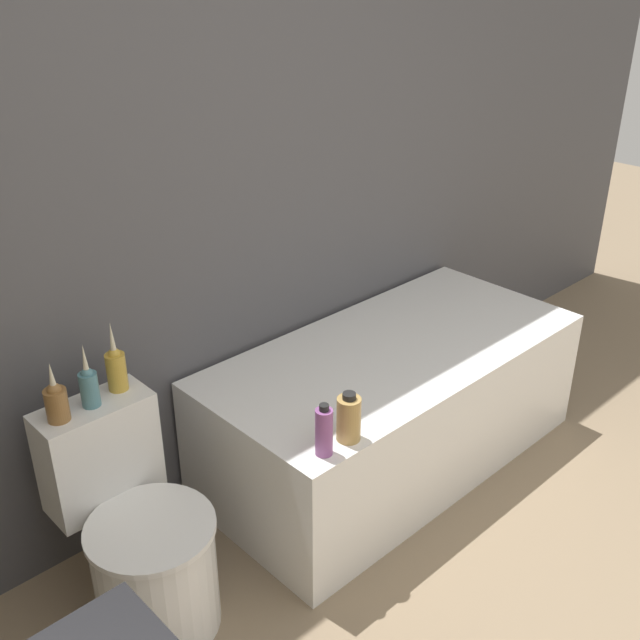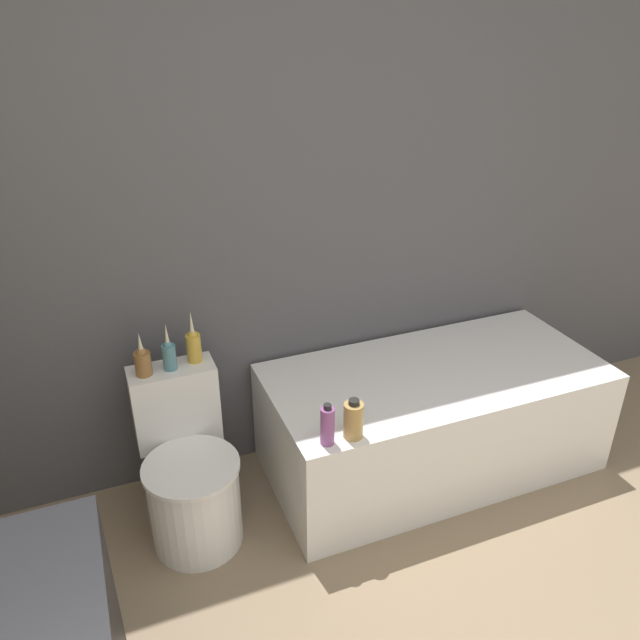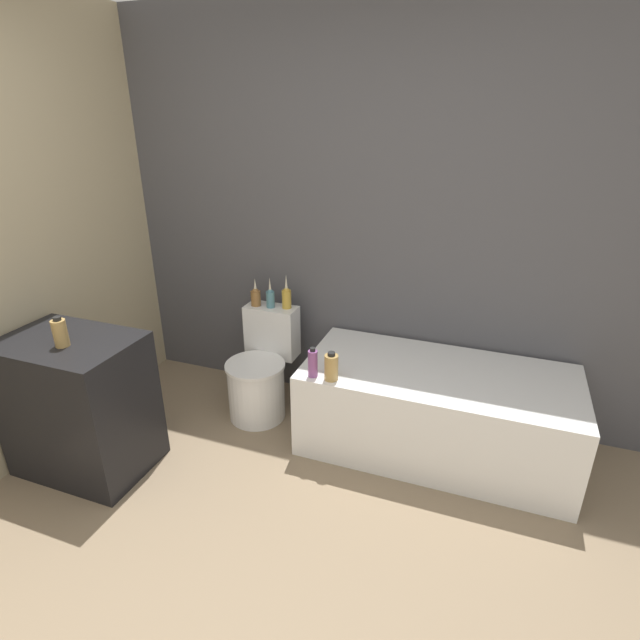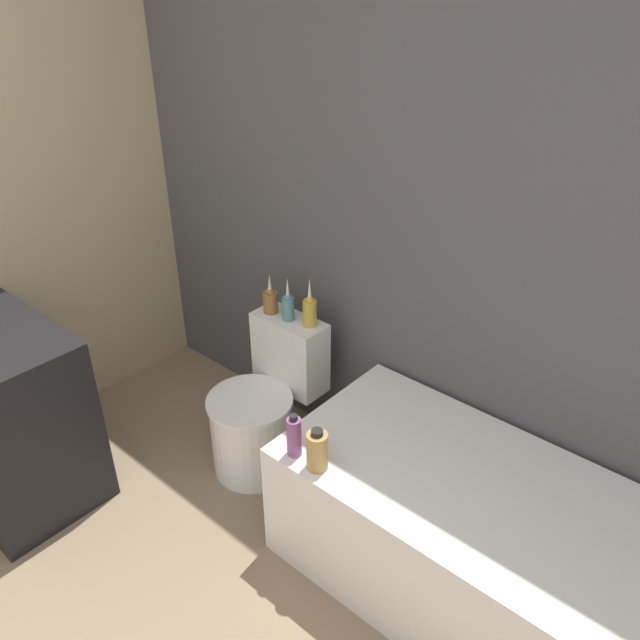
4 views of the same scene
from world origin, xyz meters
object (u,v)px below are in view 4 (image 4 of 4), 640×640
Objects in this scene: vase_silver at (288,306)px; bathtub at (490,549)px; vase_gold at (270,300)px; vase_bronze at (310,310)px; shampoo_bottle_short at (317,450)px; toilet at (262,411)px; shampoo_bottle_tall at (295,437)px.

bathtub is at bearing -9.44° from vase_silver.
vase_bronze is at bearing 8.38° from vase_gold.
vase_bronze is 1.37× the size of shampoo_bottle_short.
toilet is 3.63× the size of vase_gold.
shampoo_bottle_short is (0.51, -0.53, -0.17)m from vase_bronze.
shampoo_bottle_short is at bearing -26.57° from toilet.
shampoo_bottle_short reaches higher than bathtub.
vase_bronze is at bearing 133.68° from shampoo_bottle_short.
toilet is 0.69m from shampoo_bottle_tall.
vase_gold is 0.82× the size of vase_bronze.
bathtub is 1.31m from vase_silver.
vase_silver is (0.00, 0.20, 0.49)m from toilet.
bathtub is at bearing -8.44° from vase_gold.
shampoo_bottle_tall is (0.40, -0.54, -0.16)m from vase_bronze.
bathtub is 0.83m from shampoo_bottle_tall.
shampoo_bottle_tall reaches higher than bathtub.
vase_silver is (0.11, 0.01, 0.00)m from vase_gold.
vase_bronze is 1.31× the size of shampoo_bottle_tall.
bathtub is 8.79× the size of shampoo_bottle_tall.
vase_gold is 1.13× the size of shampoo_bottle_short.
vase_silver is 1.23× the size of shampoo_bottle_short.
shampoo_bottle_short reaches higher than toilet.
toilet is 0.56m from vase_bronze.
vase_silver is at bearing 2.73° from vase_gold.
bathtub is 7.51× the size of vase_silver.
shampoo_bottle_short is at bearing -39.30° from vase_silver.
vase_gold is 0.22m from vase_bronze.
shampoo_bottle_tall is (0.51, -0.51, -0.16)m from vase_silver.
vase_gold is 0.81m from shampoo_bottle_tall.
shampoo_bottle_short is (0.73, -0.50, -0.16)m from vase_gold.
toilet is 3.33× the size of vase_silver.
toilet is at bearing -90.00° from vase_silver.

